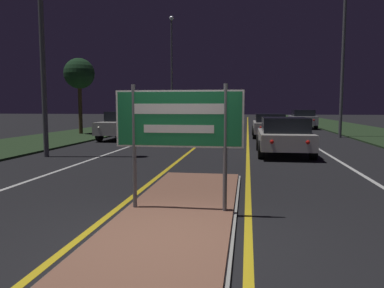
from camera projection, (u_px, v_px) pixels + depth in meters
ground_plane at (159, 246)px, 4.92m from camera, size 160.00×160.00×0.00m
median_island at (179, 212)px, 6.37m from camera, size 1.95×6.97×0.10m
verge_left at (93, 132)px, 25.99m from camera, size 5.00×100.00×0.08m
verge_right at (383, 135)px, 23.21m from camera, size 5.00×100.00×0.08m
centre_line_yellow_left at (218, 129)px, 29.69m from camera, size 0.12×70.00×0.01m
centre_line_yellow_right at (248, 130)px, 29.35m from camera, size 0.12×70.00×0.01m
lane_line_white_left at (181, 129)px, 30.14m from camera, size 0.12×70.00×0.01m
lane_line_white_right at (287, 130)px, 28.91m from camera, size 0.12×70.00×0.01m
edge_line_white_left at (144, 129)px, 30.57m from camera, size 0.10×70.00×0.01m
edge_line_white_right at (328, 130)px, 28.47m from camera, size 0.10×70.00×0.01m
highway_sign at (179, 123)px, 6.21m from camera, size 2.15×0.07×2.10m
streetlight_left_far at (172, 61)px, 38.24m from camera, size 0.45×0.45×10.93m
streetlight_right_near at (345, 19)px, 21.25m from camera, size 0.52×0.52×10.79m
car_receding_0 at (284, 135)px, 14.11m from camera, size 1.98×4.14×1.42m
car_receding_1 at (269, 125)px, 22.19m from camera, size 1.98×4.62×1.40m
car_receding_2 at (302, 119)px, 30.84m from camera, size 1.97×4.45×1.54m
car_approaching_0 at (125, 125)px, 20.95m from camera, size 2.03×4.49×1.54m
roadside_palm_left at (79, 74)px, 23.78m from camera, size 1.93×1.93×4.80m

